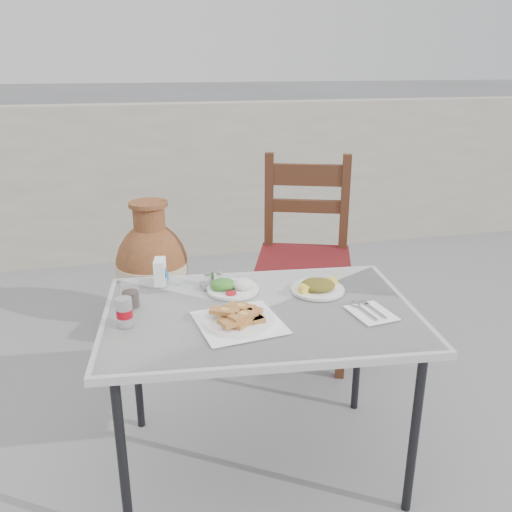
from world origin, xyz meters
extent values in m
plane|color=slate|center=(0.00, 0.00, 0.00)|extent=(80.00, 80.00, 0.00)
cylinder|color=black|center=(-0.62, -0.34, 0.32)|extent=(0.03, 0.03, 0.63)
cylinder|color=black|center=(0.33, -0.44, 0.32)|extent=(0.03, 0.03, 0.63)
cylinder|color=black|center=(-0.56, 0.26, 0.32)|extent=(0.03, 0.03, 0.63)
cylinder|color=black|center=(0.40, 0.16, 0.32)|extent=(0.03, 0.03, 0.63)
cube|color=white|center=(-0.11, -0.09, 0.65)|extent=(1.18, 0.86, 0.03)
cube|color=white|center=(-0.11, -0.09, 0.67)|extent=(1.14, 0.82, 0.00)
cube|color=white|center=(-0.21, -0.17, 0.67)|extent=(0.31, 0.31, 0.00)
cylinder|color=white|center=(-0.21, -0.17, 0.68)|extent=(0.24, 0.24, 0.01)
cylinder|color=white|center=(-0.21, -0.17, 0.68)|extent=(0.25, 0.25, 0.00)
cylinder|color=white|center=(-0.18, 0.10, 0.68)|extent=(0.20, 0.20, 0.01)
ellipsoid|color=white|center=(-0.14, 0.09, 0.70)|extent=(0.08, 0.08, 0.05)
ellipsoid|color=#2A6C1E|center=(-0.21, 0.11, 0.70)|extent=(0.10, 0.09, 0.04)
cylinder|color=#B0121D|center=(-0.20, 0.04, 0.69)|extent=(0.04, 0.04, 0.01)
cylinder|color=white|center=(0.14, 0.02, 0.68)|extent=(0.20, 0.20, 0.01)
ellipsoid|color=#29701C|center=(0.14, 0.02, 0.70)|extent=(0.13, 0.12, 0.04)
cylinder|color=yellow|center=(0.07, -0.01, 0.70)|extent=(0.04, 0.04, 0.04)
cylinder|color=yellow|center=(0.20, 0.04, 0.70)|extent=(0.04, 0.04, 0.04)
cylinder|color=silver|center=(-0.58, -0.10, 0.72)|extent=(0.05, 0.05, 0.10)
cylinder|color=red|center=(-0.58, -0.10, 0.72)|extent=(0.05, 0.05, 0.03)
cylinder|color=#B2B2B9|center=(-0.58, -0.10, 0.77)|extent=(0.05, 0.05, 0.00)
cylinder|color=white|center=(-0.56, 0.05, 0.72)|extent=(0.07, 0.07, 0.09)
cylinder|color=black|center=(-0.56, 0.05, 0.70)|extent=(0.06, 0.06, 0.06)
cube|color=white|center=(-0.44, 0.23, 0.72)|extent=(0.06, 0.09, 0.10)
cube|color=blue|center=(-0.42, 0.23, 0.71)|extent=(0.02, 0.04, 0.06)
cube|color=#B2B2B9|center=(-0.25, 0.16, 0.68)|extent=(0.09, 0.08, 0.01)
cylinder|color=white|center=(-0.27, 0.14, 0.71)|extent=(0.02, 0.02, 0.05)
cylinder|color=white|center=(-0.22, 0.14, 0.71)|extent=(0.02, 0.02, 0.05)
cylinder|color=#B2B2B9|center=(-0.25, 0.18, 0.71)|extent=(0.03, 0.03, 0.05)
cube|color=white|center=(0.25, -0.21, 0.67)|extent=(0.15, 0.18, 0.00)
cube|color=#B2B2B9|center=(0.23, -0.21, 0.68)|extent=(0.03, 0.13, 0.00)
ellipsoid|color=#B2B2B9|center=(0.22, -0.14, 0.68)|extent=(0.03, 0.04, 0.01)
cube|color=#B2B2B9|center=(0.27, -0.21, 0.68)|extent=(0.03, 0.13, 0.00)
cube|color=#B2B2B9|center=(0.26, -0.14, 0.68)|extent=(0.03, 0.04, 0.00)
cube|color=#371F0F|center=(0.05, 0.56, 0.25)|extent=(0.06, 0.06, 0.50)
cube|color=#371F0F|center=(0.43, 0.42, 0.25)|extent=(0.06, 0.06, 0.50)
cube|color=#371F0F|center=(0.19, 0.94, 0.25)|extent=(0.06, 0.06, 0.50)
cube|color=#371F0F|center=(0.57, 0.80, 0.25)|extent=(0.06, 0.06, 0.50)
cube|color=maroon|center=(0.31, 0.68, 0.53)|extent=(0.60, 0.60, 0.06)
cube|color=#371F0F|center=(0.19, 0.94, 0.78)|extent=(0.06, 0.06, 0.56)
cube|color=#371F0F|center=(0.57, 0.80, 0.78)|extent=(0.06, 0.06, 0.56)
cube|color=#371F0F|center=(0.38, 0.87, 0.94)|extent=(0.43, 0.19, 0.11)
cube|color=#371F0F|center=(0.38, 0.87, 0.78)|extent=(0.43, 0.19, 0.07)
cylinder|color=brown|center=(-0.43, 1.28, 0.04)|extent=(0.32, 0.32, 0.08)
ellipsoid|color=brown|center=(-0.43, 1.28, 0.35)|extent=(0.42, 0.42, 0.53)
cylinder|color=#C4B38F|center=(-0.43, 1.28, 0.35)|extent=(0.43, 0.43, 0.06)
cylinder|color=brown|center=(-0.43, 1.28, 0.65)|extent=(0.18, 0.18, 0.16)
cylinder|color=brown|center=(-0.43, 1.28, 0.74)|extent=(0.22, 0.22, 0.03)
cube|color=#ABA08E|center=(0.00, 2.50, 0.60)|extent=(6.00, 0.25, 1.20)
camera|label=1|loc=(-0.54, -1.78, 1.50)|focal=38.00mm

